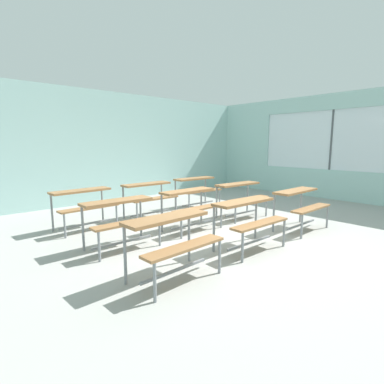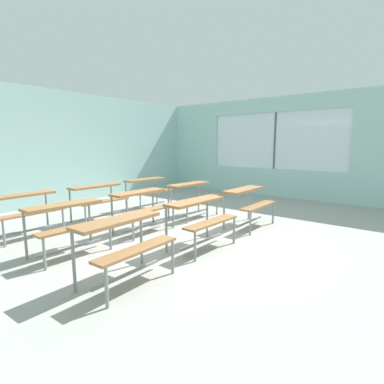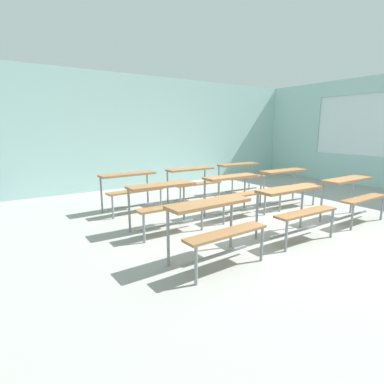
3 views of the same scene
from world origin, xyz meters
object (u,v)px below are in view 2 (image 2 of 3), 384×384
Objects in this scene: desk_bench_r2c0 at (25,205)px; desk_bench_r0c0 at (124,235)px; desk_bench_r0c1 at (201,212)px; desk_bench_r1c2 at (192,192)px; desk_bench_r2c2 at (148,186)px; desk_bench_r0c2 at (249,198)px; desk_bench_r1c1 at (143,201)px; desk_bench_r2c1 at (98,194)px; desk_bench_r1c0 at (68,217)px.

desk_bench_r0c0 is at bearing -94.18° from desk_bench_r2c0.
desk_bench_r0c1 and desk_bench_r1c2 have the same top height.
desk_bench_r2c2 is (2.93, 0.04, 0.00)m from desk_bench_r2c0.
desk_bench_r0c2 is 0.98× the size of desk_bench_r2c0.
desk_bench_r0c0 is 0.99× the size of desk_bench_r2c0.
desk_bench_r0c1 is 3.14m from desk_bench_r2c2.
desk_bench_r0c1 is 1.37m from desk_bench_r1c1.
desk_bench_r0c1 is 0.99× the size of desk_bench_r2c2.
desk_bench_r0c0 is at bearing -118.21° from desk_bench_r2c1.
desk_bench_r2c1 is at bearing -4.25° from desk_bench_r2c0.
desk_bench_r2c2 is at bearing 93.04° from desk_bench_r1c2.
desk_bench_r0c2 is 0.98× the size of desk_bench_r2c2.
desk_bench_r0c1 and desk_bench_r1c1 have the same top height.
desk_bench_r0c0 and desk_bench_r1c2 have the same top height.
desk_bench_r0c0 and desk_bench_r2c1 have the same top height.
desk_bench_r1c0 is 1.40m from desk_bench_r2c0.
desk_bench_r2c0 is (-1.48, 1.37, 0.00)m from desk_bench_r1c1.
desk_bench_r2c1 is (1.44, -0.03, 0.00)m from desk_bench_r2c0.
desk_bench_r2c0 is (-2.93, 1.38, 0.00)m from desk_bench_r1c2.
desk_bench_r0c0 is 3.06m from desk_bench_r0c2.
desk_bench_r1c2 is at bearing -87.09° from desk_bench_r2c2.
desk_bench_r2c2 is at bearing 40.95° from desk_bench_r0c0.
desk_bench_r0c0 is 1.01× the size of desk_bench_r1c0.
desk_bench_r0c1 is (1.50, 0.03, 0.00)m from desk_bench_r0c0.
desk_bench_r2c2 is (2.99, 2.80, 0.00)m from desk_bench_r0c0.
desk_bench_r0c2 is at bearing -59.38° from desk_bench_r2c1.
desk_bench_r1c0 is at bearing 85.23° from desk_bench_r0c0.
desk_bench_r0c1 and desk_bench_r2c1 have the same top height.
desk_bench_r2c2 is at bearing 3.33° from desk_bench_r2c1.
desk_bench_r0c1 is at bearing -1.00° from desk_bench_r0c0.
desk_bench_r2c0 is 1.00× the size of desk_bench_r2c2.
desk_bench_r1c0 is at bearing -176.51° from desk_bench_r1c2.
desk_bench_r1c1 is 2.02m from desk_bench_r2c2.
desk_bench_r2c0 is at bearing 179.27° from desk_bench_r2c1.
desk_bench_r1c2 is at bearing -0.86° from desk_bench_r1c1.
desk_bench_r0c2 and desk_bench_r2c2 have the same top height.
desk_bench_r0c2 and desk_bench_r2c0 have the same top height.
desk_bench_r0c0 is at bearing -91.96° from desk_bench_r1c0.
desk_bench_r1c1 is at bearing -133.12° from desk_bench_r2c2.
desk_bench_r0c0 and desk_bench_r0c1 have the same top height.
desk_bench_r1c0 and desk_bench_r2c0 have the same top height.
desk_bench_r1c2 is 1.02× the size of desk_bench_r2c1.
desk_bench_r1c0 is 0.98× the size of desk_bench_r2c0.
desk_bench_r0c2 and desk_bench_r2c1 have the same top height.
desk_bench_r1c0 is (-2.99, 1.32, 0.00)m from desk_bench_r0c2.
desk_bench_r1c2 is at bearing 92.12° from desk_bench_r0c2.
desk_bench_r0c0 is at bearing 179.95° from desk_bench_r0c2.
desk_bench_r0c1 and desk_bench_r2c2 have the same top height.
desk_bench_r1c1 and desk_bench_r1c2 have the same top height.
desk_bench_r0c0 and desk_bench_r2c2 have the same top height.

